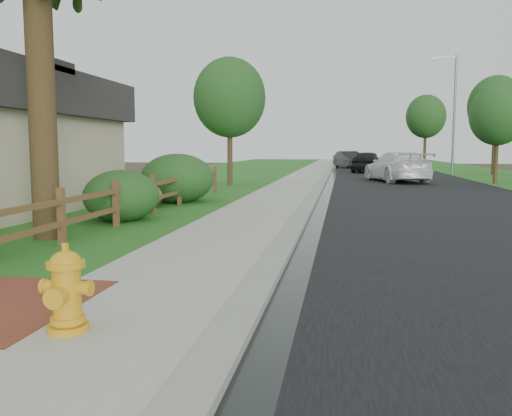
% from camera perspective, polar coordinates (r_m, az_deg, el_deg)
% --- Properties ---
extents(ground, '(120.00, 120.00, 0.00)m').
position_cam_1_polar(ground, '(6.67, -3.68, -9.46)').
color(ground, '#322C1B').
extents(road, '(8.00, 90.00, 0.02)m').
position_cam_1_polar(road, '(41.42, 13.49, 3.66)').
color(road, black).
rests_on(road, ground).
extents(curb, '(0.40, 90.00, 0.12)m').
position_cam_1_polar(curb, '(41.31, 7.67, 3.84)').
color(curb, gray).
rests_on(curb, ground).
extents(wet_gutter, '(0.50, 90.00, 0.00)m').
position_cam_1_polar(wet_gutter, '(41.31, 8.15, 3.78)').
color(wet_gutter, black).
rests_on(wet_gutter, road).
extents(sidewalk, '(2.20, 90.00, 0.10)m').
position_cam_1_polar(sidewalk, '(41.37, 5.86, 3.86)').
color(sidewalk, '#A39C8E').
rests_on(sidewalk, ground).
extents(grass_strip, '(1.60, 90.00, 0.06)m').
position_cam_1_polar(grass_strip, '(41.52, 3.24, 3.86)').
color(grass_strip, '#19591D').
rests_on(grass_strip, ground).
extents(lawn_near, '(9.00, 90.00, 0.04)m').
position_cam_1_polar(lawn_near, '(42.36, -3.79, 3.89)').
color(lawn_near, '#19591D').
rests_on(lawn_near, ground).
extents(verge_far, '(6.00, 90.00, 0.04)m').
position_cam_1_polar(verge_far, '(42.51, 22.82, 3.42)').
color(verge_far, '#19591D').
rests_on(verge_far, ground).
extents(brick_patch, '(1.60, 2.40, 0.11)m').
position_cam_1_polar(brick_patch, '(6.63, -24.91, -9.66)').
color(brick_patch, brown).
rests_on(brick_patch, ground).
extents(ranch_fence, '(0.12, 16.92, 1.10)m').
position_cam_1_polar(ranch_fence, '(13.68, -12.53, 1.16)').
color(ranch_fence, '#53281B').
rests_on(ranch_fence, ground).
extents(fire_hydrant, '(0.54, 0.43, 0.84)m').
position_cam_1_polar(fire_hydrant, '(5.41, -19.34, -8.27)').
color(fire_hydrant, yellow).
rests_on(fire_hydrant, sidewalk).
extents(white_suv, '(3.57, 5.89, 1.60)m').
position_cam_1_polar(white_suv, '(29.98, 14.60, 4.23)').
color(white_suv, white).
rests_on(white_suv, road).
extents(dark_car_mid, '(2.67, 4.95, 1.60)m').
position_cam_1_polar(dark_car_mid, '(41.28, 11.61, 4.83)').
color(dark_car_mid, black).
rests_on(dark_car_mid, road).
extents(dark_car_far, '(3.03, 4.87, 1.52)m').
position_cam_1_polar(dark_car_far, '(49.89, 9.78, 5.05)').
color(dark_car_far, black).
rests_on(dark_car_far, road).
extents(streetlight, '(1.83, 0.31, 7.92)m').
position_cam_1_polar(streetlight, '(38.80, 19.95, 9.91)').
color(streetlight, slate).
rests_on(streetlight, ground).
extents(boulder, '(1.36, 1.15, 0.78)m').
position_cam_1_polar(boulder, '(16.59, -11.77, 1.28)').
color(boulder, brown).
rests_on(boulder, ground).
extents(shrub_b, '(2.01, 2.01, 1.29)m').
position_cam_1_polar(shrub_b, '(13.62, -13.99, 1.21)').
color(shrub_b, '#18441B').
rests_on(shrub_b, ground).
extents(shrub_d, '(2.57, 2.57, 1.64)m').
position_cam_1_polar(shrub_d, '(17.92, -8.29, 3.08)').
color(shrub_d, '#18441B').
rests_on(shrub_d, ground).
extents(tree_near_left, '(3.42, 3.42, 6.07)m').
position_cam_1_polar(tree_near_left, '(26.10, -2.79, 11.51)').
color(tree_near_left, '#3A2917').
rests_on(tree_near_left, ground).
extents(tree_near_right, '(2.76, 2.76, 4.97)m').
position_cam_1_polar(tree_near_right, '(29.75, 24.12, 8.92)').
color(tree_near_right, '#3A2917').
rests_on(tree_near_right, ground).
extents(tree_mid_right, '(3.62, 3.62, 6.57)m').
position_cam_1_polar(tree_mid_right, '(39.57, 23.96, 9.78)').
color(tree_mid_right, '#3A2917').
rests_on(tree_mid_right, ground).
extents(tree_far_right, '(3.66, 3.66, 6.75)m').
position_cam_1_polar(tree_far_right, '(53.42, 17.45, 9.16)').
color(tree_far_right, '#3A2917').
rests_on(tree_far_right, ground).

